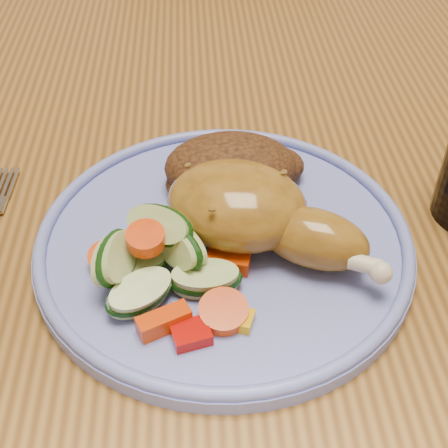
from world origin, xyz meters
name	(u,v)px	position (x,y,z in m)	size (l,w,h in m)	color
dining_table	(272,222)	(0.00, 0.00, 0.67)	(0.90, 1.40, 0.75)	brown
chair_far	(231,75)	(0.00, 0.63, 0.49)	(0.42, 0.42, 0.91)	#4C2D16
plate	(224,244)	(-0.06, -0.12, 0.76)	(0.30, 0.30, 0.01)	#6975C9
plate_rim	(224,234)	(-0.06, -0.12, 0.77)	(0.29, 0.29, 0.01)	#6975C9
chicken_leg	(255,213)	(-0.03, -0.12, 0.79)	(0.17, 0.14, 0.06)	olive
rice_pilaf	(233,168)	(-0.04, -0.06, 0.78)	(0.12, 0.08, 0.05)	#4B2912
vegetable_pile	(160,266)	(-0.10, -0.17, 0.78)	(0.12, 0.12, 0.06)	#A50A05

